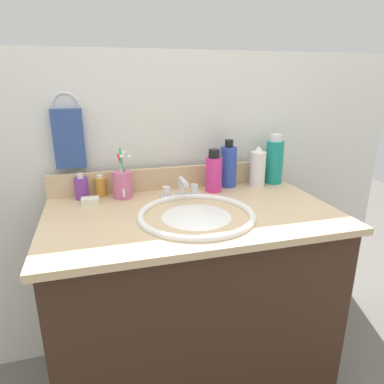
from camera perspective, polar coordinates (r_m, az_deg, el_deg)
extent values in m
plane|color=#66605B|center=(1.63, 0.04, -28.86)|extent=(6.00, 6.00, 0.00)
cube|color=#382316|center=(1.38, 0.05, -18.44)|extent=(0.95, 0.53, 0.73)
cube|color=#D1B284|center=(1.19, 0.05, -3.72)|extent=(0.99, 0.58, 0.02)
cube|color=#D1B284|center=(1.43, -2.95, 2.39)|extent=(0.99, 0.02, 0.09)
cube|color=silver|center=(1.53, -3.38, -2.49)|extent=(2.09, 0.04, 1.30)
torus|color=silver|center=(1.39, -20.18, 13.25)|extent=(0.10, 0.01, 0.10)
cube|color=#334C8C|center=(1.38, -19.69, 8.25)|extent=(0.11, 0.04, 0.22)
torus|color=white|center=(1.14, 0.53, -3.84)|extent=(0.39, 0.39, 0.02)
ellipsoid|color=white|center=(1.16, 0.53, -5.89)|extent=(0.34, 0.34, 0.11)
cylinder|color=#B2B5BA|center=(1.18, 0.52, -7.44)|extent=(0.04, 0.04, 0.01)
cube|color=silver|center=(1.33, -1.88, -0.66)|extent=(0.16, 0.05, 0.01)
cylinder|color=silver|center=(1.31, -1.90, 0.83)|extent=(0.02, 0.02, 0.06)
cylinder|color=silver|center=(1.27, -1.53, 1.66)|extent=(0.02, 0.09, 0.02)
cylinder|color=silver|center=(1.31, -4.23, 0.13)|extent=(0.03, 0.03, 0.04)
cylinder|color=silver|center=(1.33, 0.41, 0.53)|extent=(0.03, 0.03, 0.04)
cylinder|color=#D8338C|center=(1.38, 3.60, 2.89)|extent=(0.07, 0.07, 0.14)
cylinder|color=black|center=(1.36, 3.67, 6.36)|extent=(0.04, 0.04, 0.03)
cylinder|color=gold|center=(1.38, -14.85, 0.83)|extent=(0.05, 0.05, 0.07)
cylinder|color=white|center=(1.37, -14.99, 2.49)|extent=(0.02, 0.02, 0.01)
cylinder|color=white|center=(1.48, 10.78, 3.72)|extent=(0.06, 0.06, 0.15)
cone|color=white|center=(1.46, 10.97, 6.98)|extent=(0.04, 0.04, 0.02)
cylinder|color=#2D4CB2|center=(1.45, 6.02, 4.14)|extent=(0.07, 0.07, 0.17)
cylinder|color=black|center=(1.43, 6.15, 7.96)|extent=(0.03, 0.03, 0.03)
cylinder|color=#7A3899|center=(1.36, -17.79, 0.57)|extent=(0.05, 0.05, 0.08)
cylinder|color=white|center=(1.35, -17.99, 2.58)|extent=(0.02, 0.02, 0.02)
cylinder|color=teal|center=(1.54, 13.41, 4.81)|extent=(0.07, 0.07, 0.18)
cylinder|color=white|center=(1.52, 13.71, 8.71)|extent=(0.05, 0.05, 0.03)
cylinder|color=#D16693|center=(1.34, -11.41, 1.20)|extent=(0.07, 0.07, 0.10)
cylinder|color=#D8333F|center=(1.33, -11.00, 2.96)|extent=(0.05, 0.02, 0.16)
cube|color=white|center=(1.32, -10.20, 5.81)|extent=(0.01, 0.02, 0.01)
cylinder|color=green|center=(1.31, -11.33, 3.21)|extent=(0.02, 0.04, 0.18)
cube|color=white|center=(1.28, -11.26, 6.48)|extent=(0.01, 0.02, 0.01)
cylinder|color=white|center=(1.31, -11.50, 3.12)|extent=(0.01, 0.07, 0.17)
cube|color=white|center=(1.27, -11.58, 5.83)|extent=(0.01, 0.02, 0.01)
cube|color=white|center=(1.31, -16.46, -1.43)|extent=(0.06, 0.04, 0.02)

